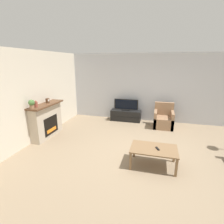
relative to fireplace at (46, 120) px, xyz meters
name	(u,v)px	position (x,y,z in m)	size (l,w,h in m)	color
ground_plane	(143,154)	(3.15, -0.40, -0.56)	(24.00, 24.00, 0.00)	#89755B
wall_back	(152,88)	(3.15, 2.54, 0.79)	(12.00, 0.06, 2.70)	silver
wall_left	(29,98)	(-0.19, -0.40, 0.79)	(0.06, 12.00, 2.70)	beige
fireplace	(46,120)	(0.00, 0.00, 0.00)	(0.44, 1.39, 1.09)	#B7A893
mantel_vase_left	(36,104)	(0.02, -0.42, 0.62)	(0.10, 0.10, 0.19)	#994C3D
mantel_clock	(48,101)	(0.02, 0.14, 0.61)	(0.08, 0.11, 0.15)	brown
potted_plant	(32,104)	(0.02, -0.59, 0.68)	(0.17, 0.17, 0.26)	#936B4C
tv_stand	(126,115)	(2.18, 2.24, -0.34)	(1.22, 0.46, 0.44)	black
tv	(126,105)	(2.18, 2.24, 0.10)	(0.97, 0.18, 0.46)	black
armchair	(163,119)	(3.68, 1.88, -0.27)	(0.70, 0.76, 0.89)	#937051
coffee_table	(154,150)	(3.41, -0.86, -0.16)	(1.05, 0.67, 0.45)	brown
remote	(157,149)	(3.49, -0.87, -0.10)	(0.10, 0.15, 0.02)	black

